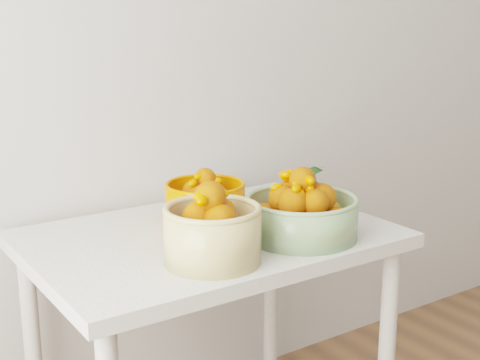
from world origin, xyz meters
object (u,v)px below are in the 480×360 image
(bowl_cream, at_px, (212,231))
(bowl_orange, at_px, (205,202))
(bowl_green, at_px, (301,213))
(table, at_px, (209,264))

(bowl_cream, relative_size, bowl_orange, 1.23)
(bowl_green, distance_m, bowl_orange, 0.29)
(table, xyz_separation_m, bowl_orange, (0.03, 0.07, 0.16))
(bowl_cream, xyz_separation_m, bowl_orange, (0.14, 0.27, -0.01))
(bowl_cream, distance_m, bowl_green, 0.31)
(table, bearing_deg, bowl_cream, -119.15)
(bowl_cream, xyz_separation_m, bowl_green, (0.30, 0.03, -0.01))
(bowl_green, height_order, bowl_orange, bowl_green)
(bowl_green, xyz_separation_m, bowl_orange, (-0.16, 0.25, -0.00))
(bowl_cream, bearing_deg, bowl_green, 4.72)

